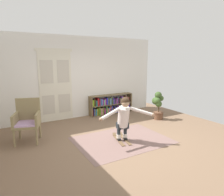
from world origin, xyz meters
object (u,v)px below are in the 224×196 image
skis_pair (122,139)px  person_skier (124,116)px  potted_plant (158,105)px  bookshelf (110,105)px  wicker_chair (27,119)px

skis_pair → person_skier: 0.68m
potted_plant → person_skier: bearing=-152.9°
person_skier → bookshelf: bearing=67.5°
wicker_chair → potted_plant: size_ratio=1.12×
bookshelf → wicker_chair: size_ratio=1.62×
potted_plant → person_skier: 2.43m
person_skier → skis_pair: bearing=77.2°
bookshelf → wicker_chair: (-3.17, -1.28, 0.25)m
wicker_chair → skis_pair: wicker_chair is taller
potted_plant → skis_pair: size_ratio=1.17×
bookshelf → potted_plant: (1.08, -1.49, 0.19)m
wicker_chair → potted_plant: 4.26m
wicker_chair → skis_pair: bearing=-28.6°
wicker_chair → person_skier: bearing=-32.0°
wicker_chair → person_skier: (2.09, -1.31, 0.11)m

